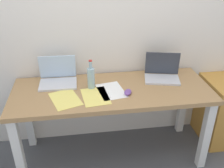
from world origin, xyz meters
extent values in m
plane|color=#515459|center=(0.00, 0.00, 0.00)|extent=(8.00, 8.00, 0.00)
cube|color=silver|center=(0.00, 0.39, 1.30)|extent=(5.20, 0.08, 2.60)
cube|color=#A37A4C|center=(0.00, 0.00, 0.73)|extent=(1.74, 0.66, 0.04)
cube|color=silver|center=(-0.81, -0.27, 0.35)|extent=(0.07, 0.07, 0.71)
cube|color=silver|center=(0.81, -0.27, 0.35)|extent=(0.07, 0.07, 0.71)
cube|color=silver|center=(-0.81, 0.27, 0.35)|extent=(0.07, 0.07, 0.71)
cube|color=silver|center=(0.81, 0.27, 0.35)|extent=(0.07, 0.07, 0.71)
cube|color=silver|center=(-0.47, 0.14, 0.76)|extent=(0.33, 0.23, 0.02)
cube|color=silver|center=(-0.47, 0.26, 0.88)|extent=(0.33, 0.04, 0.22)
cube|color=silver|center=(0.48, 0.10, 0.76)|extent=(0.35, 0.26, 0.02)
cube|color=#333842|center=(0.51, 0.20, 0.88)|extent=(0.31, 0.10, 0.22)
cylinder|color=#99B7C1|center=(-0.18, 0.05, 0.84)|extent=(0.06, 0.06, 0.19)
cylinder|color=#99B7C1|center=(-0.18, 0.05, 0.97)|extent=(0.03, 0.03, 0.07)
cylinder|color=#B21E19|center=(-0.18, 0.05, 1.01)|extent=(0.03, 0.03, 0.01)
ellipsoid|color=#724799|center=(0.12, -0.10, 0.77)|extent=(0.09, 0.12, 0.03)
cube|color=#F4E06B|center=(-0.40, -0.11, 0.75)|extent=(0.29, 0.35, 0.00)
cube|color=white|center=(-0.01, -0.03, 0.75)|extent=(0.26, 0.33, 0.00)
cube|color=#F4E06B|center=(-0.15, -0.10, 0.75)|extent=(0.24, 0.32, 0.00)
cube|color=#C68938|center=(1.18, 0.10, 0.34)|extent=(0.40, 0.48, 0.68)
camera|label=1|loc=(-0.28, -1.93, 1.85)|focal=41.09mm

